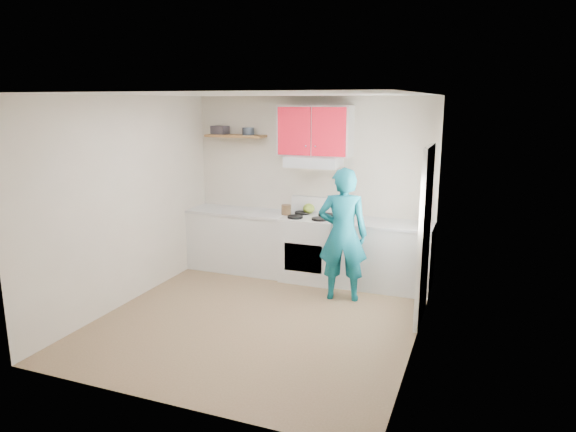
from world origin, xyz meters
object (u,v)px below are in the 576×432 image
at_px(tin, 248,131).
at_px(person, 343,235).
at_px(stove, 310,248).
at_px(crock, 286,210).
at_px(kettle, 309,209).

height_order(tin, person, tin).
bearing_deg(stove, person, -42.96).
xyz_separation_m(tin, crock, (0.67, -0.18, -1.11)).
height_order(crock, person, person).
relative_size(tin, crock, 1.08).
bearing_deg(stove, kettle, 115.97).
bearing_deg(tin, person, -24.88).
relative_size(tin, kettle, 1.03).
distance_m(stove, person, 0.95).
bearing_deg(person, tin, -36.58).
distance_m(kettle, crock, 0.34).
distance_m(stove, crock, 0.65).
bearing_deg(tin, crock, -15.00).
xyz_separation_m(stove, crock, (-0.38, 0.01, 0.52)).
xyz_separation_m(tin, kettle, (0.95, 0.01, -1.10)).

